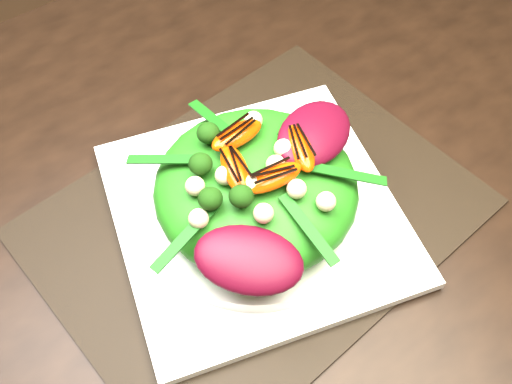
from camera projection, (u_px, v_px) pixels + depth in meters
floor at (341, 337)px, 1.36m from camera, size 4.00×4.00×0.01m
dining_table at (408, 116)px, 0.76m from camera, size 1.60×0.90×0.75m
placemat at (256, 216)px, 0.64m from camera, size 0.47×0.37×0.00m
plate_base at (256, 213)px, 0.64m from camera, size 0.36×0.36×0.01m
salad_bowl at (256, 205)px, 0.63m from camera, size 0.29×0.29×0.02m
lettuce_mound at (256, 187)px, 0.60m from camera, size 0.26×0.26×0.07m
radicchio_leaf at (315, 133)px, 0.59m from camera, size 0.11×0.09×0.02m
orange_segment at (238, 149)px, 0.57m from camera, size 0.06×0.05×0.02m
broccoli_floret at (194, 174)px, 0.55m from camera, size 0.04×0.04×0.03m
macadamia_nut at (303, 171)px, 0.56m from camera, size 0.02×0.02×0.02m
balsamic_drizzle at (238, 143)px, 0.57m from camera, size 0.04×0.03×0.00m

